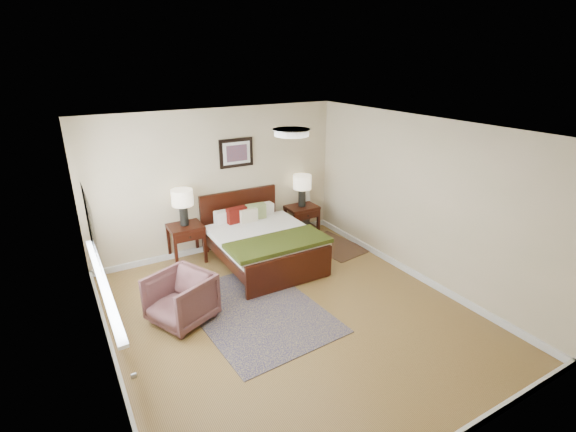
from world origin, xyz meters
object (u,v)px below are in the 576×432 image
at_px(nightstand_right, 302,217).
at_px(bed, 261,237).
at_px(lamp_right, 302,185).
at_px(armchair, 181,299).
at_px(nightstand_left, 186,232).
at_px(lamp_left, 183,201).
at_px(rug_persian, 257,310).

bearing_deg(nightstand_right, bed, -150.54).
bearing_deg(lamp_right, armchair, -149.90).
height_order(bed, nightstand_left, bed).
bearing_deg(armchair, lamp_left, 136.18).
bearing_deg(armchair, nightstand_right, 95.69).
xyz_separation_m(nightstand_left, lamp_left, (-0.00, 0.02, 0.56)).
xyz_separation_m(bed, nightstand_left, (-1.07, 0.68, 0.06)).
height_order(bed, armchair, bed).
distance_m(nightstand_left, lamp_left, 0.56).
bearing_deg(nightstand_left, bed, -32.71).
distance_m(lamp_left, rug_persian, 2.26).
xyz_separation_m(lamp_left, rug_persian, (0.35, -1.95, -1.08)).
distance_m(nightstand_left, nightstand_right, 2.30).
distance_m(bed, lamp_right, 1.52).
bearing_deg(rug_persian, bed, 56.58).
xyz_separation_m(lamp_right, armchair, (-2.89, -1.68, -0.68)).
height_order(bed, lamp_left, lamp_left).
distance_m(bed, lamp_left, 1.42).
bearing_deg(lamp_right, nightstand_right, -90.00).
xyz_separation_m(nightstand_right, armchair, (-2.89, -1.66, -0.02)).
relative_size(bed, rug_persian, 0.85).
relative_size(nightstand_right, armchair, 0.80).
bearing_deg(lamp_left, armchair, -109.58).
bearing_deg(lamp_right, bed, -150.11).
bearing_deg(nightstand_left, rug_persian, -79.68).
xyz_separation_m(nightstand_left, nightstand_right, (2.30, 0.01, -0.17)).
bearing_deg(lamp_right, lamp_left, 180.00).
bearing_deg(bed, nightstand_right, 29.46).
relative_size(lamp_left, rug_persian, 0.27).
height_order(nightstand_right, lamp_right, lamp_right).
distance_m(bed, armchair, 1.93).
bearing_deg(nightstand_right, armchair, -150.08).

